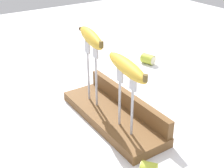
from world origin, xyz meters
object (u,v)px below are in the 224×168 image
Objects in this scene: banana_chunk_far at (148,59)px; fork_stand_left at (92,69)px; banana_raised_right at (127,67)px; banana_raised_left at (91,37)px; fork_stand_right at (126,97)px.

fork_stand_left is at bearing -63.84° from banana_chunk_far.
banana_raised_right is 3.05× the size of banana_chunk_far.
banana_raised_right reaches higher than banana_chunk_far.
banana_raised_left is at bearing -63.85° from banana_chunk_far.
fork_stand_right is 2.64× the size of banana_chunk_far.
banana_raised_right is (0.18, 0.00, 0.07)m from fork_stand_left.
fork_stand_right is 0.56m from banana_chunk_far.
fork_stand_right is (0.18, -0.00, -0.01)m from fork_stand_left.
banana_chunk_far is (-0.37, 0.39, -0.20)m from banana_raised_right.
banana_raised_left is 2.97× the size of banana_chunk_far.
banana_raised_left is 0.50m from banana_chunk_far.
banana_raised_left reaches higher than fork_stand_right.
banana_raised_left is 0.97× the size of banana_raised_right.
banana_raised_right reaches higher than fork_stand_right.
banana_raised_left is at bearing 167.66° from fork_stand_left.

